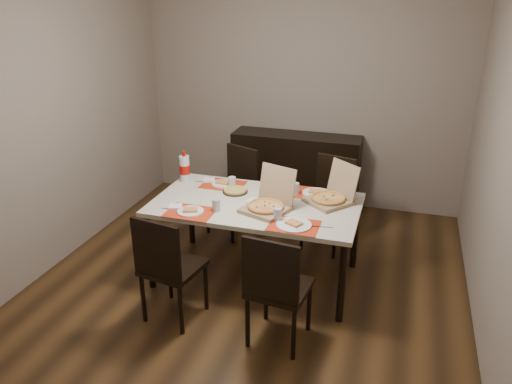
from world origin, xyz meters
TOP-DOWN VIEW (x-y plane):
  - ground at (0.00, 0.00)m, footprint 3.80×4.00m
  - room_walls at (0.00, 0.43)m, footprint 3.84×4.02m
  - sideboard at (0.00, 1.78)m, footprint 1.50×0.40m
  - dining_table at (0.02, 0.10)m, footprint 1.80×1.00m
  - chair_near_left at (-0.44, -0.73)m, footprint 0.48×0.48m
  - chair_near_right at (0.44, -0.77)m, footprint 0.46×0.46m
  - chair_far_left at (-0.47, 0.96)m, footprint 0.55×0.55m
  - chair_far_right at (0.55, 0.93)m, footprint 0.51×0.51m
  - setting_near_left at (-0.41, -0.23)m, footprint 0.50×0.30m
  - setting_near_right at (0.41, -0.24)m, footprint 0.51×0.30m
  - setting_far_left at (-0.39, 0.40)m, footprint 0.48×0.30m
  - setting_far_right at (0.44, 0.43)m, footprint 0.45×0.30m
  - napkin_loose at (0.00, 0.09)m, footprint 0.14×0.15m
  - pizza_box_center at (0.16, -0.02)m, footprint 0.45×0.48m
  - pizza_box_right at (0.65, 0.30)m, footprint 0.50×0.50m
  - faina_plate at (-0.23, 0.26)m, footprint 0.23×0.23m
  - dip_bowl at (0.20, 0.27)m, footprint 0.17×0.17m
  - soda_bottle at (-0.79, 0.39)m, footprint 0.10×0.10m

SIDE VIEW (x-z plane):
  - ground at x=0.00m, z-range -0.02..0.00m
  - sideboard at x=0.00m, z-range 0.00..0.90m
  - chair_near_left at x=-0.44m, z-range 0.05..0.98m
  - chair_near_right at x=0.44m, z-range 0.05..0.98m
  - chair_far_left at x=-0.47m, z-range 0.05..0.98m
  - chair_far_right at x=0.55m, z-range 0.05..0.98m
  - dining_table at x=0.02m, z-range 0.31..1.06m
  - napkin_loose at x=0.00m, z-range 0.75..0.77m
  - faina_plate at x=-0.23m, z-range 0.75..0.78m
  - dip_bowl at x=0.20m, z-range 0.75..0.78m
  - setting_near_right at x=0.41m, z-range 0.72..0.83m
  - setting_near_left at x=-0.41m, z-range 0.72..0.83m
  - setting_far_right at x=0.44m, z-range 0.72..0.83m
  - setting_far_left at x=-0.39m, z-range 0.72..0.83m
  - pizza_box_right at x=0.65m, z-range 0.64..0.97m
  - pizza_box_center at x=0.16m, z-range 0.63..0.98m
  - soda_bottle at x=-0.79m, z-range 0.73..1.03m
  - room_walls at x=0.00m, z-range 0.42..3.04m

